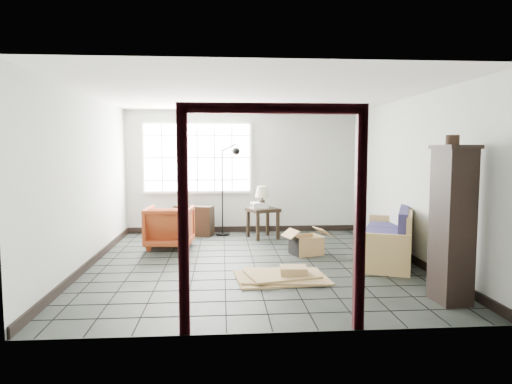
{
  "coord_description": "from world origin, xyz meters",
  "views": [
    {
      "loc": [
        -0.48,
        -6.99,
        1.76
      ],
      "look_at": [
        0.06,
        0.3,
        1.09
      ],
      "focal_mm": 32.0,
      "sensor_mm": 36.0,
      "label": 1
    }
  ],
  "objects": [
    {
      "name": "ground",
      "position": [
        0.0,
        0.0,
        0.0
      ],
      "size": [
        5.5,
        5.5,
        0.0
      ],
      "primitive_type": "plane",
      "color": "black",
      "rests_on": "ground"
    },
    {
      "name": "room_shell",
      "position": [
        0.0,
        0.03,
        1.68
      ],
      "size": [
        5.02,
        5.52,
        2.61
      ],
      "color": "#ABB0A8",
      "rests_on": "ground"
    },
    {
      "name": "window_panel",
      "position": [
        -1.0,
        2.7,
        1.6
      ],
      "size": [
        2.32,
        0.08,
        1.52
      ],
      "color": "silver",
      "rests_on": "ground"
    },
    {
      "name": "doorway_trim",
      "position": [
        0.0,
        -2.7,
        1.38
      ],
      "size": [
        1.8,
        0.08,
        2.2
      ],
      "color": "black",
      "rests_on": "ground"
    },
    {
      "name": "futon_sofa",
      "position": [
        2.21,
        -0.0,
        0.31
      ],
      "size": [
        1.46,
        2.09,
        0.87
      ],
      "rotation": [
        0.0,
        0.0,
        -0.41
      ],
      "color": "#A3864A",
      "rests_on": "ground"
    },
    {
      "name": "armchair",
      "position": [
        -1.43,
        1.23,
        0.42
      ],
      "size": [
        0.86,
        0.81,
        0.83
      ],
      "primitive_type": "imported",
      "rotation": [
        0.0,
        0.0,
        3.07
      ],
      "color": "#954815",
      "rests_on": "ground"
    },
    {
      "name": "side_table",
      "position": [
        0.33,
        2.0,
        0.5
      ],
      "size": [
        0.72,
        0.72,
        0.61
      ],
      "rotation": [
        0.0,
        0.0,
        0.38
      ],
      "color": "black",
      "rests_on": "ground"
    },
    {
      "name": "table_lamp",
      "position": [
        0.31,
        2.03,
        0.91
      ],
      "size": [
        0.35,
        0.35,
        0.43
      ],
      "rotation": [
        0.0,
        0.0,
        -0.3
      ],
      "color": "black",
      "rests_on": "side_table"
    },
    {
      "name": "projector",
      "position": [
        0.26,
        2.02,
        0.66
      ],
      "size": [
        0.35,
        0.3,
        0.11
      ],
      "rotation": [
        0.0,
        0.0,
        0.2
      ],
      "color": "silver",
      "rests_on": "side_table"
    },
    {
      "name": "floor_lamp",
      "position": [
        -0.34,
        2.37,
        1.01
      ],
      "size": [
        0.55,
        0.34,
        1.89
      ],
      "rotation": [
        0.0,
        0.0,
        0.2
      ],
      "color": "black",
      "rests_on": "ground"
    },
    {
      "name": "console_shelf",
      "position": [
        -1.07,
        2.4,
        0.31
      ],
      "size": [
        0.85,
        0.54,
        0.62
      ],
      "rotation": [
        0.0,
        0.0,
        -0.32
      ],
      "color": "black",
      "rests_on": "ground"
    },
    {
      "name": "tall_shelf",
      "position": [
        2.15,
        -2.0,
        0.93
      ],
      "size": [
        0.41,
        0.51,
        1.82
      ],
      "rotation": [
        0.0,
        0.0,
        0.06
      ],
      "color": "black",
      "rests_on": "ground"
    },
    {
      "name": "pot",
      "position": [
        2.1,
        -2.04,
        1.88
      ],
      "size": [
        0.17,
        0.17,
        0.11
      ],
      "rotation": [
        0.0,
        0.0,
        0.19
      ],
      "color": "black",
      "rests_on": "tall_shelf"
    },
    {
      "name": "open_box",
      "position": [
        0.93,
        0.52,
        0.16
      ],
      "size": [
        0.86,
        0.59,
        0.44
      ],
      "rotation": [
        0.0,
        0.0,
        0.31
      ],
      "color": "olive",
      "rests_on": "ground"
    },
    {
      "name": "cardboard_pile",
      "position": [
        0.35,
        -0.92,
        0.05
      ],
      "size": [
        1.3,
        0.98,
        0.18
      ],
      "rotation": [
        0.0,
        0.0,
        0.04
      ],
      "color": "olive",
      "rests_on": "ground"
    }
  ]
}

